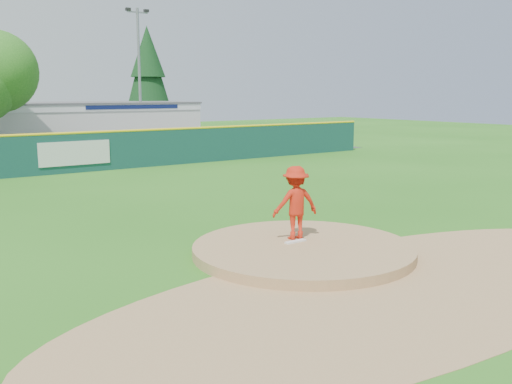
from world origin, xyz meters
TOP-DOWN VIEW (x-y plane):
  - ground at (0.00, 0.00)m, footprint 120.00×120.00m
  - pitchers_mound at (0.00, 0.00)m, footprint 5.50×5.50m
  - pitching_rubber at (0.00, 0.30)m, footprint 0.60×0.15m
  - infield_dirt_arc at (0.00, -3.00)m, footprint 15.40×15.40m
  - parking_lot at (0.00, 27.00)m, footprint 44.00×16.00m
  - pitcher at (0.23, 0.59)m, footprint 1.36×0.98m
  - van at (1.14, 25.16)m, footprint 4.49×2.33m
  - pool_building_grp at (6.00, 31.99)m, footprint 15.20×8.20m
  - outfield_fence at (0.00, 18.00)m, footprint 40.00×0.14m
  - conifer_tree at (13.00, 36.00)m, footprint 4.40×4.40m
  - light_pole_right at (9.00, 29.00)m, footprint 1.75×0.25m

SIDE VIEW (x-z plane):
  - ground at x=0.00m, z-range 0.00..0.00m
  - pitchers_mound at x=0.00m, z-range -0.25..0.25m
  - infield_dirt_arc at x=0.00m, z-range 0.00..0.01m
  - parking_lot at x=0.00m, z-range 0.00..0.02m
  - pitching_rubber at x=0.00m, z-range 0.25..0.29m
  - van at x=1.14m, z-range 0.02..1.23m
  - outfield_fence at x=0.00m, z-range 0.05..2.12m
  - pitcher at x=0.23m, z-range 0.25..2.14m
  - pool_building_grp at x=6.00m, z-range 0.01..3.32m
  - conifer_tree at x=13.00m, z-range 0.79..10.29m
  - light_pole_right at x=9.00m, z-range 0.54..10.54m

